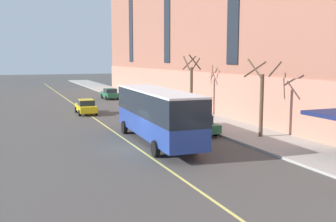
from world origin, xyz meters
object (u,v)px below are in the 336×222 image
at_px(parked_car_green_1, 197,124).
at_px(taxi_cab, 86,107).
at_px(parked_car_green_0, 110,94).
at_px(street_tree_far_uptown, 191,85).
at_px(city_bus, 156,112).
at_px(street_tree_mid_block, 261,98).
at_px(parked_car_navy_3, 146,106).

height_order(parked_car_green_1, taxi_cab, same).
distance_m(parked_car_green_0, taxi_cab, 15.65).
xyz_separation_m(taxi_cab, street_tree_far_uptown, (9.60, -5.87, 2.45)).
height_order(city_bus, parked_car_green_0, city_bus).
relative_size(city_bus, street_tree_mid_block, 2.17).
distance_m(taxi_cab, street_tree_far_uptown, 11.52).
height_order(parked_car_navy_3, street_tree_far_uptown, street_tree_far_uptown).
distance_m(parked_car_green_1, taxi_cab, 15.67).
bearing_deg(street_tree_far_uptown, street_tree_mid_block, -89.93).
bearing_deg(city_bus, parked_car_green_0, 82.28).
bearing_deg(street_tree_mid_block, city_bus, 170.45).
bearing_deg(parked_car_green_0, street_tree_far_uptown, -80.16).
xyz_separation_m(parked_car_green_1, parked_car_navy_3, (0.05, 12.44, -0.00)).
bearing_deg(parked_car_green_1, parked_car_navy_3, 89.77).
distance_m(city_bus, taxi_cab, 16.66).
relative_size(parked_car_green_0, taxi_cab, 0.93).
relative_size(parked_car_navy_3, street_tree_far_uptown, 0.75).
bearing_deg(parked_car_green_0, parked_car_green_1, -90.07).
height_order(parked_car_green_1, street_tree_far_uptown, street_tree_far_uptown).
bearing_deg(parked_car_green_1, parked_car_green_0, 89.93).
height_order(parked_car_green_0, taxi_cab, same).
xyz_separation_m(city_bus, street_tree_mid_block, (7.73, -1.30, 0.86)).
bearing_deg(city_bus, street_tree_mid_block, -9.55).
distance_m(city_bus, parked_car_navy_3, 15.15).
xyz_separation_m(city_bus, parked_car_navy_3, (4.21, 14.48, -1.37)).
distance_m(parked_car_green_1, street_tree_far_uptown, 9.60).
distance_m(city_bus, parked_car_green_0, 31.23).
bearing_deg(parked_car_navy_3, parked_car_green_1, -90.23).
relative_size(parked_car_green_1, street_tree_mid_block, 0.84).
distance_m(parked_car_green_0, parked_car_navy_3, 16.43).
relative_size(city_bus, taxi_cab, 2.65).
relative_size(parked_car_green_0, street_tree_mid_block, 0.76).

